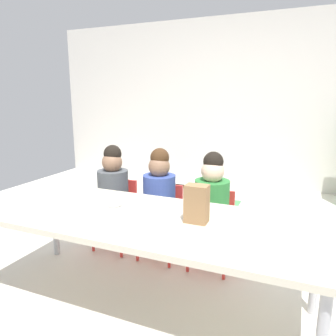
# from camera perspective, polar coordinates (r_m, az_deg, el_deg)

# --- Properties ---
(ground_plane) EXTENTS (6.10, 4.79, 0.02)m
(ground_plane) POSITION_cam_1_polar(r_m,az_deg,el_deg) (2.94, 2.95, -14.32)
(ground_plane) COLOR silver
(back_wall) EXTENTS (6.10, 0.10, 2.45)m
(back_wall) POSITION_cam_1_polar(r_m,az_deg,el_deg) (4.94, 12.84, 11.11)
(back_wall) COLOR beige
(back_wall) RESTS_ON ground_plane
(craft_table) EXTENTS (2.16, 0.80, 0.61)m
(craft_table) POSITION_cam_1_polar(r_m,az_deg,el_deg) (1.99, -4.70, -9.59)
(craft_table) COLOR beige
(craft_table) RESTS_ON ground_plane
(seated_child_near_camera) EXTENTS (0.34, 0.34, 0.92)m
(seated_child_near_camera) POSITION_cam_1_polar(r_m,az_deg,el_deg) (2.79, -9.61, -3.50)
(seated_child_near_camera) COLOR red
(seated_child_near_camera) RESTS_ON ground_plane
(seated_child_middle_seat) EXTENTS (0.32, 0.31, 0.92)m
(seated_child_middle_seat) POSITION_cam_1_polar(r_m,az_deg,el_deg) (2.59, -1.47, -4.57)
(seated_child_middle_seat) COLOR red
(seated_child_middle_seat) RESTS_ON ground_plane
(seated_child_far_right) EXTENTS (0.34, 0.34, 0.92)m
(seated_child_far_right) POSITION_cam_1_polar(r_m,az_deg,el_deg) (2.45, 7.82, -5.67)
(seated_child_far_right) COLOR red
(seated_child_far_right) RESTS_ON ground_plane
(paper_bag_brown) EXTENTS (0.13, 0.09, 0.22)m
(paper_bag_brown) POSITION_cam_1_polar(r_m,az_deg,el_deg) (1.84, 5.10, -6.33)
(paper_bag_brown) COLOR #9E754C
(paper_bag_brown) RESTS_ON craft_table
(paper_plate_near_edge) EXTENTS (0.18, 0.18, 0.01)m
(paper_plate_near_edge) POSITION_cam_1_polar(r_m,az_deg,el_deg) (2.14, -9.41, -6.73)
(paper_plate_near_edge) COLOR white
(paper_plate_near_edge) RESTS_ON craft_table
(paper_plate_center_table) EXTENTS (0.18, 0.18, 0.01)m
(paper_plate_center_table) POSITION_cam_1_polar(r_m,az_deg,el_deg) (2.00, -4.99, -7.96)
(paper_plate_center_table) COLOR white
(paper_plate_center_table) RESTS_ON craft_table
(donut_powdered_on_plate) EXTENTS (0.10, 0.10, 0.03)m
(donut_powdered_on_plate) POSITION_cam_1_polar(r_m,az_deg,el_deg) (2.13, -9.43, -6.23)
(donut_powdered_on_plate) COLOR white
(donut_powdered_on_plate) RESTS_ON craft_table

